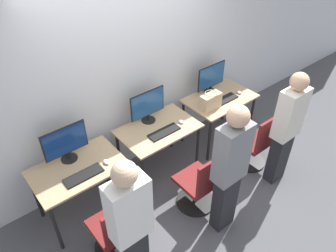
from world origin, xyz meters
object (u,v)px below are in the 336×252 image
Objects in this scene: mouse_left at (106,162)px; keyboard_center at (164,132)px; office_chair_right at (255,145)px; monitor_left at (65,143)px; person_center at (230,168)px; keyboard_right at (225,100)px; office_chair_center at (200,186)px; keyboard_left at (84,175)px; office_chair_left at (116,232)px; mouse_right at (239,92)px; handbag at (211,101)px; monitor_right at (211,78)px; person_right at (287,127)px; person_left at (130,225)px; monitor_center at (148,105)px; mouse_center at (181,122)px.

keyboard_center is at bearing 0.95° from mouse_left.
keyboard_center is 1.32m from office_chair_right.
person_center reaches higher than monitor_left.
keyboard_center and keyboard_right have the same top height.
keyboard_left is at bearing 150.66° from office_chair_center.
office_chair_left is 2.63m from mouse_right.
keyboard_left is 1.36m from office_chair_center.
mouse_left is at bearing 163.01° from office_chair_right.
handbag is at bearing -8.42° from monitor_left.
keyboard_center is (1.12, 0.03, 0.00)m from keyboard_left.
monitor_right is (1.12, 0.99, 0.63)m from office_chair_center.
office_chair_right is (-0.02, -0.64, -0.41)m from keyboard_right.
handbag is at bearing 106.74° from person_right.
office_chair_center is at bearing -138.42° from monitor_right.
person_left is at bearing -159.17° from mouse_right.
keyboard_center is 1.49m from person_right.
monitor_center is 1.00× the size of monitor_right.
monitor_center is 0.88m from handbag.
person_center is (0.03, -1.03, 0.16)m from keyboard_center.
office_chair_right is at bearing -40.37° from monitor_center.
office_chair_left is 2.04× the size of keyboard_right.
office_chair_left is 1.11m from office_chair_center.
office_chair_left is at bearing -157.99° from monitor_right.
handbag is at bearing 113.96° from office_chair_right.
office_chair_center reaches higher than mouse_right.
person_left is 1.72m from mouse_center.
keyboard_left is 2.33m from office_chair_right.
monitor_left is 0.41m from keyboard_left.
mouse_center is 1.12m from mouse_right.
monitor_center reaches higher than keyboard_center.
mouse_left is at bearing -179.05° from keyboard_center.
person_center is 1.53m from keyboard_right.
keyboard_right is 0.30m from mouse_right.
mouse_center is at bearing 1.93° from mouse_left.
office_chair_center is (-0.29, -0.69, -0.41)m from mouse_center.
monitor_center reaches higher than office_chair_center.
monitor_center reaches higher than mouse_left.
monitor_center is at bearing 179.57° from monitor_right.
person_left is 5.41× the size of handbag.
mouse_left is at bearing 72.56° from person_left.
office_chair_center is 1.27m from person_right.
handbag is (0.82, -0.31, -0.12)m from monitor_center.
monitor_right is 5.60× the size of mouse_right.
office_chair_left is 1.00× the size of office_chair_right.
person_center reaches higher than keyboard_center.
keyboard_left is at bearing -178.33° from keyboard_right.
keyboard_left is 1.54m from person_center.
monitor_right is (1.09, 1.36, 0.06)m from person_center.
mouse_left is at bearing -178.07° from mouse_center.
mouse_center is (1.13, 0.04, 0.00)m from mouse_left.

